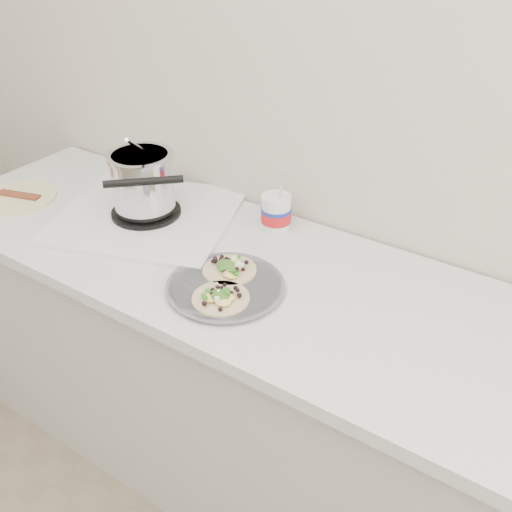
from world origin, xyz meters
The scene contains 5 objects.
counter centered at (0.00, 1.43, 0.45)m, with size 2.44×0.66×0.90m.
stove centered at (-0.56, 1.47, 0.99)m, with size 0.67×0.65×0.26m.
taco_plate centered at (-0.13, 1.30, 0.92)m, with size 0.31×0.31×0.04m.
tub centered at (-0.18, 1.64, 0.97)m, with size 0.09×0.09×0.21m.
bacon_plate centered at (-1.01, 1.33, 0.91)m, with size 0.24×0.24×0.02m.
Camera 1 is at (0.61, 0.34, 1.79)m, focal length 40.00 mm.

